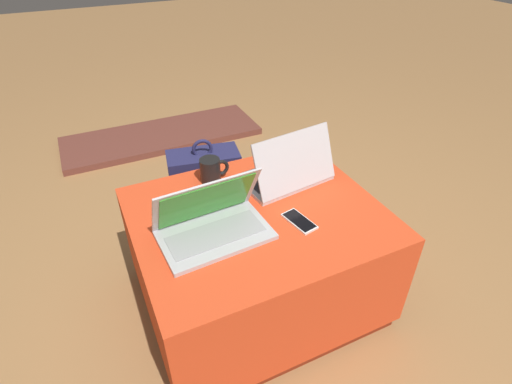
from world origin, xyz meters
TOP-DOWN VIEW (x-y plane):
  - ground_plane at (0.00, 0.00)m, footprint 14.00×14.00m
  - ottoman at (0.00, 0.00)m, footprint 0.91×0.76m
  - laptop_near at (-0.19, -0.04)m, footprint 0.38×0.25m
  - laptop_far at (0.20, 0.13)m, footprint 0.38×0.27m
  - cell_phone at (0.11, -0.12)m, footprint 0.09×0.14m
  - backpack at (-0.04, 0.52)m, footprint 0.36×0.25m
  - coffee_mug at (-0.08, 0.27)m, footprint 0.12×0.08m
  - fireplace_hearth at (0.00, 1.64)m, footprint 1.40×0.50m

SIDE VIEW (x-z plane):
  - ground_plane at x=0.00m, z-range 0.00..0.00m
  - fireplace_hearth at x=0.00m, z-range 0.00..0.04m
  - backpack at x=-0.04m, z-range -0.04..0.50m
  - ottoman at x=0.00m, z-range 0.00..0.47m
  - cell_phone at x=0.11m, z-range 0.47..0.48m
  - laptop_near at x=-0.19m, z-range 0.41..0.63m
  - laptop_far at x=0.20m, z-range 0.41..0.63m
  - coffee_mug at x=-0.08m, z-range 0.47..0.57m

